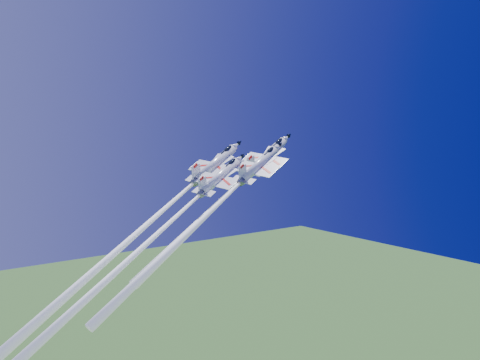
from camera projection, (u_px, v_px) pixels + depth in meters
jet_lead at (227, 195)px, 110.41m from camera, size 39.27×14.35×34.43m
jet_left at (146, 225)px, 103.51m from camera, size 48.50×17.05×44.02m
jet_right at (206, 215)px, 99.75m from camera, size 40.69×14.47×36.56m
jet_slot at (155, 236)px, 97.56m from camera, size 43.48×15.25×39.53m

